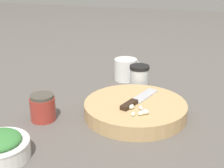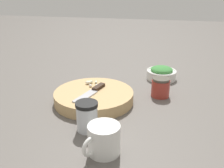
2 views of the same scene
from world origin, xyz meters
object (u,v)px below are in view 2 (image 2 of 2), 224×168
(chef_knife, at_px, (92,92))
(garlic_cloves, at_px, (92,83))
(herb_bowl, at_px, (161,73))
(coffee_mug, at_px, (103,140))
(spice_jar, at_px, (87,116))
(honey_jar, at_px, (160,87))
(cutting_board, at_px, (94,97))

(chef_knife, bearing_deg, garlic_cloves, -55.69)
(herb_bowl, relative_size, coffee_mug, 1.28)
(garlic_cloves, relative_size, coffee_mug, 0.58)
(spice_jar, bearing_deg, honey_jar, 145.54)
(herb_bowl, bearing_deg, garlic_cloves, -47.57)
(garlic_cloves, bearing_deg, herb_bowl, 132.43)
(cutting_board, xyz_separation_m, garlic_cloves, (-0.07, -0.03, 0.03))
(spice_jar, xyz_separation_m, coffee_mug, (0.10, 0.08, -0.01))
(chef_knife, distance_m, spice_jar, 0.19)
(herb_bowl, bearing_deg, chef_knife, -37.31)
(herb_bowl, bearing_deg, spice_jar, -22.08)
(cutting_board, bearing_deg, garlic_cloves, -156.35)
(chef_knife, xyz_separation_m, coffee_mug, (0.29, 0.12, -0.01))
(cutting_board, relative_size, honey_jar, 3.92)
(chef_knife, bearing_deg, herb_bowl, -111.32)
(herb_bowl, distance_m, spice_jar, 0.56)
(coffee_mug, xyz_separation_m, honey_jar, (-0.42, 0.14, -0.00))
(cutting_board, xyz_separation_m, honey_jar, (-0.11, 0.25, 0.02))
(garlic_cloves, relative_size, herb_bowl, 0.45)
(spice_jar, bearing_deg, garlic_cloves, -165.88)
(chef_knife, distance_m, herb_bowl, 0.42)
(herb_bowl, relative_size, spice_jar, 1.51)
(chef_knife, bearing_deg, cutting_board, -87.96)
(honey_jar, bearing_deg, coffee_mug, -17.98)
(cutting_board, height_order, coffee_mug, coffee_mug)
(chef_knife, xyz_separation_m, honey_jar, (-0.12, 0.26, -0.01))
(chef_knife, distance_m, garlic_cloves, 0.08)
(herb_bowl, relative_size, honey_jar, 1.83)
(coffee_mug, height_order, honey_jar, coffee_mug)
(herb_bowl, xyz_separation_m, spice_jar, (0.52, -0.21, 0.02))
(garlic_cloves, bearing_deg, spice_jar, 14.12)
(cutting_board, bearing_deg, spice_jar, 10.82)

